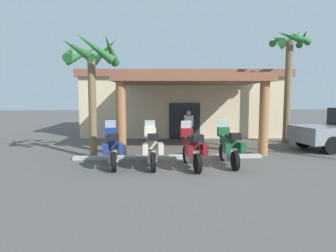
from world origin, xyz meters
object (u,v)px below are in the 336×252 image
Objects in this scene: motorcycle_blue at (112,147)px; motorcycle_green at (229,147)px; palm_tree_roadside at (91,65)px; palm_tree_near_portico at (289,61)px; motorcycle_cream at (152,147)px; motorcycle_maroon at (192,148)px; pedestrian at (189,125)px; motel_building at (181,102)px.

motorcycle_blue and motorcycle_green have the same top height.
palm_tree_near_portico is at bearing 18.67° from palm_tree_roadside.
motorcycle_maroon is (1.41, -0.28, 0.00)m from motorcycle_cream.
palm_tree_roadside is (-9.65, -3.26, -0.55)m from palm_tree_near_portico.
palm_tree_near_portico reaches higher than motorcycle_green.
pedestrian is at bearing -13.04° from motorcycle_maroon.
palm_tree_roadside is at bearing 162.50° from pedestrian.
motorcycle_maroon is at bearing -105.06° from motorcycle_cream.
motorcycle_cream is at bearing 88.90° from motorcycle_green.
motorcycle_green is at bearing -101.19° from motorcycle_blue.
motorcycle_cream is (1.41, -0.08, 0.00)m from motorcycle_blue.
motorcycle_maroon is at bearing -138.19° from palm_tree_near_portico.
palm_tree_near_portico is at bearing -55.08° from motorcycle_maroon.
palm_tree_roadside is (-0.99, 1.59, 3.07)m from motorcycle_blue.
palm_tree_near_portico is (7.25, 4.94, 3.62)m from motorcycle_cream.
palm_tree_roadside reaches higher than motorcycle_maroon.
motel_building is 5.93× the size of motorcycle_blue.
motorcycle_cream is 1.00× the size of motorcycle_maroon.
motorcycle_blue is at bearing -150.73° from palm_tree_near_portico.
motorcycle_green is (1.41, 0.31, 0.00)m from motorcycle_maroon.
motorcycle_cream is (-2.11, -9.94, -1.39)m from motel_building.
palm_tree_near_portico reaches higher than palm_tree_roadside.
motorcycle_blue is at bearing 87.56° from motorcycle_green.
motorcycle_maroon is at bearing -107.85° from motorcycle_blue.
motorcycle_cream is at bearing -34.92° from palm_tree_roadside.
pedestrian is at bearing 179.87° from palm_tree_near_portico.
palm_tree_near_portico is (5.27, -0.01, 3.30)m from pedestrian.
palm_tree_near_portico is at bearing -43.73° from motorcycle_green.
motorcycle_maroon is at bearing -27.19° from palm_tree_roadside.
motorcycle_blue is 1.25× the size of pedestrian.
motel_building is 10.03m from motorcycle_green.
motorcycle_maroon is 0.44× the size of palm_tree_roadside.
palm_tree_roadside reaches higher than motorcycle_cream.
motorcycle_cream is at bearing 71.81° from motorcycle_maroon.
motorcycle_maroon is at bearing -91.39° from motel_building.
motorcycle_blue is 0.99× the size of motorcycle_cream.
motorcycle_blue is 3.60m from palm_tree_roadside.
pedestrian reaches higher than motorcycle_cream.
motorcycle_cream is 9.49m from palm_tree_near_portico.
palm_tree_near_portico is (4.43, 4.91, 3.62)m from motorcycle_green.
motel_building is at bearing 135.77° from palm_tree_near_portico.
motorcycle_blue is (-3.52, -9.86, -1.39)m from motel_building.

